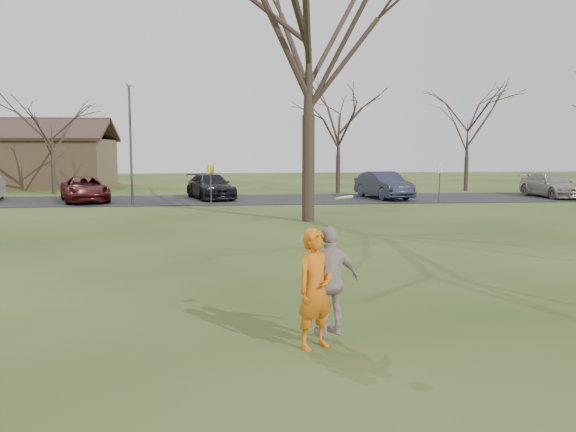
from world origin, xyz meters
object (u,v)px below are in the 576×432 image
object	(u,v)px
car_3	(211,186)
car_5	(384,185)
player_defender	(315,289)
catching_play	(331,281)
car_2	(85,189)
car_7	(551,185)
lamp_post	(130,127)
big_tree	(309,42)

from	to	relation	value
car_3	car_5	world-z (taller)	car_5
player_defender	car_5	bearing A→B (deg)	41.16
car_3	catching_play	distance (m)	25.61
car_2	car_3	bearing A→B (deg)	-8.34
car_2	car_7	size ratio (longest dim) A/B	1.02
car_2	catching_play	world-z (taller)	catching_play
car_7	catching_play	distance (m)	30.11
player_defender	car_5	world-z (taller)	player_defender
car_7	car_5	bearing A→B (deg)	176.00
car_7	car_2	bearing A→B (deg)	177.16
catching_play	lamp_post	size ratio (longest dim) A/B	0.34
player_defender	car_3	xyz separation A→B (m)	(-2.05, 25.70, -0.16)
car_7	lamp_post	size ratio (longest dim) A/B	0.75
car_3	catching_play	size ratio (longest dim) A/B	2.23
car_2	car_7	world-z (taller)	car_7
player_defender	car_5	size ratio (longest dim) A/B	0.39
car_2	car_5	distance (m)	16.47
lamp_post	big_tree	size ratio (longest dim) A/B	0.45
car_5	lamp_post	size ratio (longest dim) A/B	0.74
catching_play	lamp_post	xyz separation A→B (m)	(-6.22, 22.45, 3.00)
player_defender	catching_play	size ratio (longest dim) A/B	0.83
car_5	car_3	bearing A→B (deg)	162.50
car_7	catching_play	size ratio (longest dim) A/B	2.19
car_3	car_7	world-z (taller)	car_3
lamp_post	player_defender	bearing A→B (deg)	-75.26
player_defender	car_3	size ratio (longest dim) A/B	0.37
player_defender	big_tree	world-z (taller)	big_tree
catching_play	lamp_post	bearing A→B (deg)	105.49
lamp_post	car_2	bearing A→B (deg)	145.27
catching_play	big_tree	world-z (taller)	big_tree
lamp_post	catching_play	bearing A→B (deg)	-74.51
player_defender	car_2	xyz separation A→B (m)	(-8.71, 24.56, -0.18)
car_3	lamp_post	size ratio (longest dim) A/B	0.76
car_7	big_tree	size ratio (longest dim) A/B	0.34
car_5	lamp_post	distance (m)	14.24
car_3	catching_play	world-z (taller)	catching_play
catching_play	big_tree	distance (m)	16.22
catching_play	player_defender	bearing A→B (deg)	-142.49
car_5	big_tree	world-z (taller)	big_tree
car_2	big_tree	size ratio (longest dim) A/B	0.34
player_defender	car_7	size ratio (longest dim) A/B	0.38
car_5	car_7	xyz separation A→B (m)	(10.02, -0.15, -0.08)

